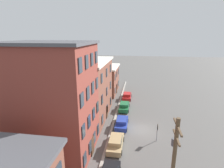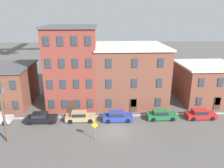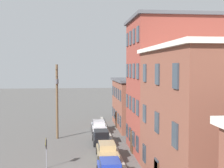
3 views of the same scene
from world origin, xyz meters
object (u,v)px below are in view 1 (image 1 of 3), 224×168
car_green (124,106)px  caution_sign (157,130)px  utility_pole (173,167)px  car_tan (116,143)px  car_red (127,96)px  car_blue (122,122)px

car_green → caution_sign: caution_sign is taller
car_green → utility_pole: (-20.69, -5.10, 4.23)m
car_tan → utility_pole: utility_pole is taller
car_tan → car_green: same height
car_tan → car_red: size_ratio=1.00×
car_tan → car_green: bearing=-0.4°
car_red → utility_pole: (-26.68, -4.97, 4.23)m
car_blue → utility_pole: size_ratio=0.50×
car_green → car_red: (5.99, -0.13, 0.00)m
utility_pole → caution_sign: bearing=-1.0°
car_tan → caution_sign: 5.93m
caution_sign → car_red: bearing=18.0°
car_tan → caution_sign: bearing=-66.7°
car_red → car_blue: bearing=-179.8°
car_tan → caution_sign: size_ratio=1.69×
car_tan → car_green: (12.17, -0.09, 0.00)m
car_red → caution_sign: 16.69m
car_tan → car_green: 12.17m
car_blue → car_red: 12.67m
caution_sign → utility_pole: (-10.83, 0.18, 3.22)m
caution_sign → utility_pole: bearing=179.0°
car_blue → utility_pole: utility_pole is taller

